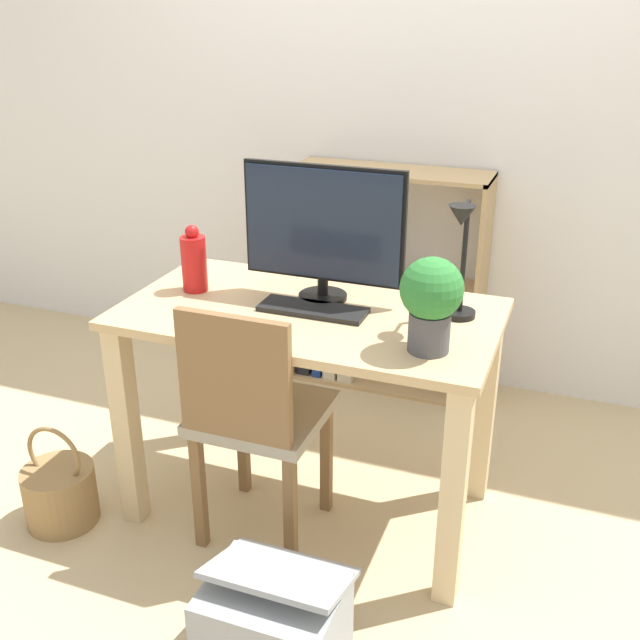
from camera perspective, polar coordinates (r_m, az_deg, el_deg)
ground_plane at (r=2.81m, az=-0.74°, el=-13.84°), size 10.00×10.00×0.00m
wall_back at (r=3.39m, az=6.76°, el=16.52°), size 8.00×0.05×2.60m
desk at (r=2.49m, az=-0.81°, el=-2.57°), size 1.22×0.67×0.77m
monitor at (r=2.43m, az=0.24°, el=7.05°), size 0.55×0.16×0.45m
keyboard at (r=2.40m, az=-0.54°, el=0.81°), size 0.35×0.12×0.02m
vase at (r=2.59m, az=-9.58°, el=4.41°), size 0.09×0.09×0.23m
desk_lamp at (r=2.28m, az=10.72°, el=5.17°), size 0.10×0.19×0.39m
potted_plant at (r=2.10m, az=8.46°, el=1.62°), size 0.18×0.18×0.28m
chair at (r=2.40m, az=-5.03°, el=-7.12°), size 0.40×0.40×0.87m
bookshelf at (r=3.47m, az=2.54°, el=2.75°), size 0.86×0.28×1.02m
basket at (r=2.82m, az=-19.19°, el=-12.33°), size 0.25×0.25×0.38m
storage_box at (r=2.20m, az=-3.55°, el=-22.07°), size 0.37×0.34×0.32m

